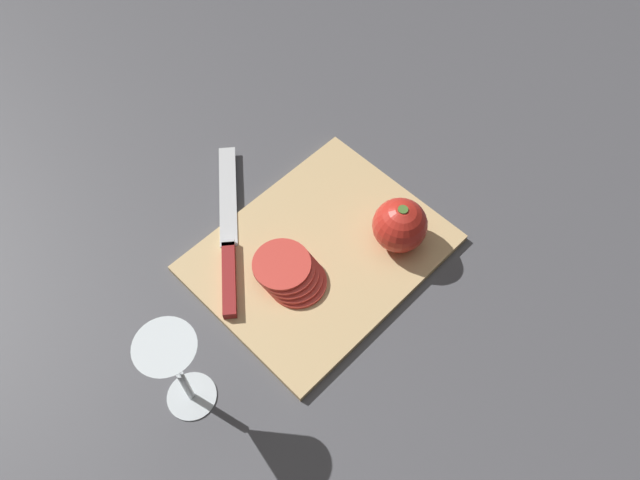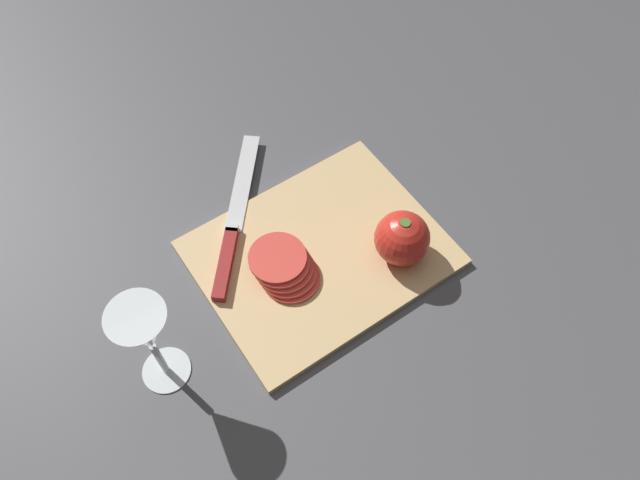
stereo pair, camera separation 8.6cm
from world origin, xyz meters
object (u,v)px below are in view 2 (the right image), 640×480
object	(u,v)px
tomato_slice_stack_near	(284,268)
knife	(230,241)
whole_tomato	(402,238)
wine_glass	(145,334)

from	to	relation	value
tomato_slice_stack_near	knife	bearing A→B (deg)	114.15
whole_tomato	knife	size ratio (longest dim) A/B	0.32
wine_glass	whole_tomato	distance (m)	0.36
wine_glass	whole_tomato	xyz separation A→B (m)	(0.35, -0.03, -0.07)
knife	tomato_slice_stack_near	bearing A→B (deg)	-116.10
knife	whole_tomato	bearing A→B (deg)	-88.25
wine_glass	tomato_slice_stack_near	bearing A→B (deg)	8.37
whole_tomato	tomato_slice_stack_near	bearing A→B (deg)	157.28
whole_tomato	knife	bearing A→B (deg)	141.99
tomato_slice_stack_near	whole_tomato	bearing A→B (deg)	-22.72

